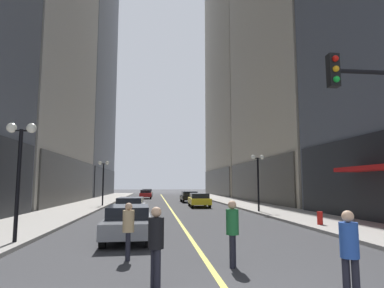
{
  "coord_description": "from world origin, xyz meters",
  "views": [
    {
      "loc": [
        -1.52,
        -4.23,
        2.19
      ],
      "look_at": [
        2.78,
        33.46,
        6.76
      ],
      "focal_mm": 31.17,
      "sensor_mm": 36.0,
      "label": 1
    }
  ],
  "objects_px": {
    "pedestrian_in_tan_trench": "(128,227)",
    "street_lamp_right_mid": "(258,170)",
    "pedestrian_in_green_parka": "(232,228)",
    "car_white": "(147,192)",
    "pedestrian_in_blue_hoodie": "(349,249)",
    "car_silver": "(130,207)",
    "car_grey": "(128,221)",
    "street_lamp_left_near": "(20,155)",
    "pedestrian_in_black_coat": "(156,240)",
    "street_lamp_left_far": "(103,173)",
    "car_red": "(146,194)",
    "car_yellow": "(199,199)",
    "car_black": "(189,196)",
    "fire_hydrant_right": "(320,220)"
  },
  "relations": [
    {
      "from": "pedestrian_in_tan_trench",
      "to": "street_lamp_right_mid",
      "type": "bearing_deg",
      "value": 59.57
    },
    {
      "from": "pedestrian_in_green_parka",
      "to": "car_white",
      "type": "bearing_deg",
      "value": 93.68
    },
    {
      "from": "pedestrian_in_blue_hoodie",
      "to": "street_lamp_right_mid",
      "type": "bearing_deg",
      "value": 77.21
    },
    {
      "from": "car_silver",
      "to": "pedestrian_in_tan_trench",
      "type": "distance_m",
      "value": 12.22
    },
    {
      "from": "car_grey",
      "to": "pedestrian_in_green_parka",
      "type": "relative_size",
      "value": 2.63
    },
    {
      "from": "pedestrian_in_blue_hoodie",
      "to": "street_lamp_left_near",
      "type": "relative_size",
      "value": 0.38
    },
    {
      "from": "car_grey",
      "to": "pedestrian_in_black_coat",
      "type": "relative_size",
      "value": 2.7
    },
    {
      "from": "street_lamp_left_far",
      "to": "car_red",
      "type": "bearing_deg",
      "value": 78.52
    },
    {
      "from": "car_yellow",
      "to": "car_black",
      "type": "distance_m",
      "value": 8.42
    },
    {
      "from": "car_red",
      "to": "pedestrian_in_tan_trench",
      "type": "bearing_deg",
      "value": -89.34
    },
    {
      "from": "car_black",
      "to": "car_silver",
      "type": "bearing_deg",
      "value": -107.66
    },
    {
      "from": "pedestrian_in_green_parka",
      "to": "street_lamp_right_mid",
      "type": "bearing_deg",
      "value": 69.92
    },
    {
      "from": "car_silver",
      "to": "car_red",
      "type": "bearing_deg",
      "value": 89.38
    },
    {
      "from": "car_red",
      "to": "car_white",
      "type": "xyz_separation_m",
      "value": [
        0.02,
        8.83,
        0.0
      ]
    },
    {
      "from": "pedestrian_in_tan_trench",
      "to": "pedestrian_in_green_parka",
      "type": "xyz_separation_m",
      "value": [
        2.83,
        -1.17,
        0.07
      ]
    },
    {
      "from": "car_white",
      "to": "street_lamp_left_near",
      "type": "height_order",
      "value": "street_lamp_left_near"
    },
    {
      "from": "car_red",
      "to": "pedestrian_in_blue_hoodie",
      "type": "bearing_deg",
      "value": -83.89
    },
    {
      "from": "street_lamp_left_near",
      "to": "street_lamp_right_mid",
      "type": "height_order",
      "value": "same"
    },
    {
      "from": "car_yellow",
      "to": "street_lamp_left_far",
      "type": "relative_size",
      "value": 1.05
    },
    {
      "from": "car_black",
      "to": "pedestrian_in_blue_hoodie",
      "type": "distance_m",
      "value": 34.44
    },
    {
      "from": "street_lamp_left_near",
      "to": "car_white",
      "type": "bearing_deg",
      "value": 85.54
    },
    {
      "from": "car_black",
      "to": "pedestrian_in_green_parka",
      "type": "xyz_separation_m",
      "value": [
        -2.16,
        -31.53,
        0.3
      ]
    },
    {
      "from": "street_lamp_right_mid",
      "to": "pedestrian_in_tan_trench",
      "type": "bearing_deg",
      "value": -120.43
    },
    {
      "from": "car_grey",
      "to": "car_black",
      "type": "height_order",
      "value": "same"
    },
    {
      "from": "street_lamp_right_mid",
      "to": "street_lamp_left_far",
      "type": "bearing_deg",
      "value": 146.78
    },
    {
      "from": "car_silver",
      "to": "car_white",
      "type": "xyz_separation_m",
      "value": [
        0.33,
        37.87,
        0.0
      ]
    },
    {
      "from": "car_silver",
      "to": "pedestrian_in_black_coat",
      "type": "distance_m",
      "value": 15.04
    },
    {
      "from": "pedestrian_in_tan_trench",
      "to": "pedestrian_in_blue_hoodie",
      "type": "xyz_separation_m",
      "value": [
        4.38,
        -4.08,
        0.03
      ]
    },
    {
      "from": "car_silver",
      "to": "pedestrian_in_black_coat",
      "type": "xyz_separation_m",
      "value": [
        1.57,
        -14.95,
        0.27
      ]
    },
    {
      "from": "car_silver",
      "to": "street_lamp_left_near",
      "type": "xyz_separation_m",
      "value": [
        -3.37,
        -9.54,
        2.54
      ]
    },
    {
      "from": "car_grey",
      "to": "street_lamp_right_mid",
      "type": "height_order",
      "value": "street_lamp_right_mid"
    },
    {
      "from": "car_grey",
      "to": "street_lamp_left_near",
      "type": "relative_size",
      "value": 1.04
    },
    {
      "from": "car_silver",
      "to": "pedestrian_in_tan_trench",
      "type": "xyz_separation_m",
      "value": [
        0.79,
        -12.19,
        0.23
      ]
    },
    {
      "from": "car_grey",
      "to": "car_black",
      "type": "relative_size",
      "value": 1.12
    },
    {
      "from": "car_yellow",
      "to": "pedestrian_in_blue_hoodie",
      "type": "height_order",
      "value": "pedestrian_in_blue_hoodie"
    },
    {
      "from": "car_red",
      "to": "fire_hydrant_right",
      "type": "xyz_separation_m",
      "value": [
        9.62,
        -34.94,
        -0.32
      ]
    },
    {
      "from": "car_yellow",
      "to": "car_white",
      "type": "xyz_separation_m",
      "value": [
        -5.53,
        28.12,
        -0.0
      ]
    },
    {
      "from": "car_white",
      "to": "street_lamp_right_mid",
      "type": "distance_m",
      "value": 36.59
    },
    {
      "from": "car_silver",
      "to": "car_white",
      "type": "relative_size",
      "value": 1.0
    },
    {
      "from": "car_black",
      "to": "street_lamp_right_mid",
      "type": "distance_m",
      "value": 16.26
    },
    {
      "from": "pedestrian_in_tan_trench",
      "to": "street_lamp_left_far",
      "type": "xyz_separation_m",
      "value": [
        -4.16,
        23.09,
        2.3
      ]
    },
    {
      "from": "pedestrian_in_blue_hoodie",
      "to": "street_lamp_right_mid",
      "type": "distance_m",
      "value": 19.4
    },
    {
      "from": "car_silver",
      "to": "pedestrian_in_green_parka",
      "type": "bearing_deg",
      "value": -74.84
    },
    {
      "from": "street_lamp_left_far",
      "to": "pedestrian_in_black_coat",
      "type": "bearing_deg",
      "value": -79.17
    },
    {
      "from": "pedestrian_in_black_coat",
      "to": "fire_hydrant_right",
      "type": "distance_m",
      "value": 12.33
    },
    {
      "from": "pedestrian_in_green_parka",
      "to": "pedestrian_in_blue_hoodie",
      "type": "height_order",
      "value": "pedestrian_in_green_parka"
    },
    {
      "from": "street_lamp_right_mid",
      "to": "car_grey",
      "type": "bearing_deg",
      "value": -128.68
    },
    {
      "from": "car_black",
      "to": "street_lamp_right_mid",
      "type": "relative_size",
      "value": 0.93
    },
    {
      "from": "pedestrian_in_tan_trench",
      "to": "pedestrian_in_green_parka",
      "type": "distance_m",
      "value": 3.07
    },
    {
      "from": "car_red",
      "to": "street_lamp_left_far",
      "type": "relative_size",
      "value": 0.96
    }
  ]
}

